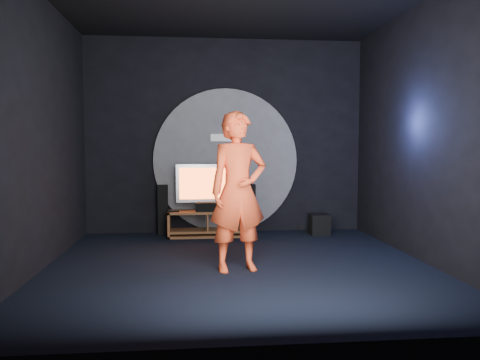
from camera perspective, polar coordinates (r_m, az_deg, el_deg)
The scene contains 14 objects.
floor at distance 6.24m, azimuth -0.17°, elevation -10.35°, with size 5.00×5.00×0.00m, color black.
back_wall at distance 8.54m, azimuth -1.78°, elevation 5.36°, with size 5.00×0.04×3.50m, color black.
front_wall at distance 3.57m, azimuth 3.70°, elevation 7.26°, with size 5.00×0.04×3.50m, color black.
left_wall at distance 6.32m, azimuth -23.47°, elevation 5.51°, with size 0.04×5.00×3.50m, color black.
right_wall at distance 6.76m, azimuth 21.52°, elevation 5.45°, with size 0.04×5.00×3.50m, color black.
wall_disc_panel at distance 8.48m, azimuth -1.75°, elevation 2.34°, with size 2.60×0.11×2.60m.
media_console at distance 8.18m, azimuth -3.95°, elevation -5.52°, with size 1.35×0.45×0.45m.
tv at distance 8.16m, azimuth -4.04°, elevation -0.62°, with size 1.07×0.22×0.80m.
center_speaker at distance 8.05m, azimuth -4.00°, elevation -3.30°, with size 0.40×0.15×0.15m, color black.
remote at distance 8.03m, azimuth -8.08°, elevation -3.81°, with size 0.18×0.05×0.02m, color black.
tower_speaker_left at distance 8.46m, azimuth -9.37°, elevation -3.56°, with size 0.18×0.20×0.88m, color black.
tower_speaker_right at distance 8.45m, azimuth 1.24°, elevation -3.52°, with size 0.18×0.20×0.88m, color black.
subwoofer at distance 8.44m, azimuth 9.64°, elevation -5.36°, with size 0.33×0.33×0.37m, color black.
player at distance 5.82m, azimuth -0.22°, elevation -1.40°, with size 0.73×0.48×2.00m, color #DE421E.
Camera 1 is at (-0.58, -6.02, 1.55)m, focal length 35.00 mm.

